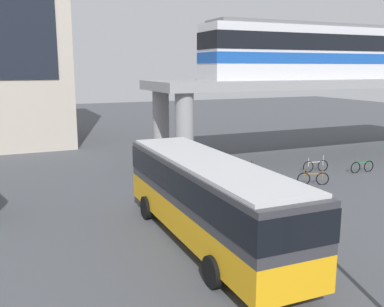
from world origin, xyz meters
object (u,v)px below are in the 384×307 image
(bicycle_brown, at_px, (313,179))
(bicycle_black, at_px, (245,173))
(bicycle_silver, at_px, (316,166))
(train, at_px, (351,52))
(bus_main, at_px, (207,192))
(bicycle_green, at_px, (362,167))

(bicycle_brown, xyz_separation_m, bicycle_black, (-2.83, 2.74, 0.00))
(bicycle_silver, xyz_separation_m, bicycle_black, (-5.03, 0.26, 0.00))
(train, xyz_separation_m, bicycle_silver, (-6.10, -4.10, -7.28))
(bus_main, bearing_deg, bicycle_brown, 29.36)
(bicycle_green, bearing_deg, bicycle_black, 168.27)
(bicycle_green, bearing_deg, bicycle_brown, -166.40)
(bicycle_silver, bearing_deg, train, 33.86)
(bicycle_brown, height_order, bicycle_silver, same)
(train, bearing_deg, bicycle_black, -161.00)
(bus_main, relative_size, bicycle_silver, 6.20)
(train, height_order, bicycle_black, train)
(bicycle_green, distance_m, bicycle_black, 7.77)
(bicycle_brown, xyz_separation_m, bicycle_green, (4.77, 1.15, 0.00))
(bicycle_silver, xyz_separation_m, bicycle_green, (2.58, -1.32, 0.00))
(bicycle_black, bearing_deg, bicycle_brown, -43.98)
(train, relative_size, bicycle_brown, 14.28)
(bicycle_green, bearing_deg, bicycle_silver, 152.88)
(bicycle_silver, height_order, bicycle_black, same)
(train, bearing_deg, bicycle_brown, -141.64)
(train, bearing_deg, bicycle_silver, -146.14)
(bicycle_green, relative_size, bicycle_black, 1.01)
(bicycle_brown, distance_m, bicycle_silver, 3.31)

